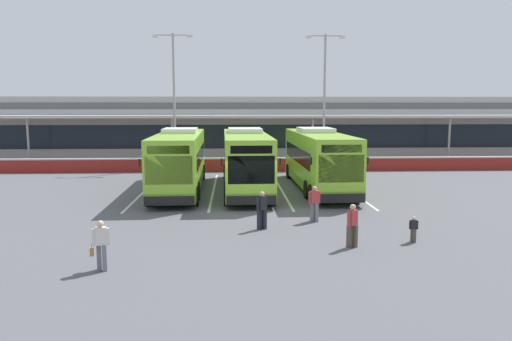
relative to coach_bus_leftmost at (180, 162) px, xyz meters
name	(u,v)px	position (x,y,z in m)	size (l,w,h in m)	color
ground_plane	(251,210)	(4.15, -5.90, -1.79)	(200.00, 200.00, 0.00)	#56565B
terminal_building	(241,127)	(4.15, 21.01, 1.23)	(70.00, 13.00, 6.00)	#B7B7B2
red_barrier_wall	(244,165)	(4.15, 8.60, -1.23)	(60.00, 0.40, 1.10)	maroon
coach_bus_leftmost	(180,162)	(0.00, 0.00, 0.00)	(3.07, 12.20, 3.78)	#8CC633
coach_bus_left_centre	(246,161)	(4.03, -0.05, 0.00)	(3.07, 12.20, 3.78)	#8CC633
coach_bus_centre	(318,160)	(8.55, 0.26, 0.00)	(3.07, 12.20, 3.78)	#8CC633
bay_stripe_far_west	(145,190)	(-2.15, 0.10, -1.78)	(0.14, 13.00, 0.01)	silver
bay_stripe_west	(214,190)	(2.05, 0.10, -1.78)	(0.14, 13.00, 0.01)	silver
bay_stripe_mid_west	(281,189)	(6.25, 0.10, -1.78)	(0.14, 13.00, 0.01)	silver
bay_stripe_centre	(348,189)	(10.45, 0.10, -1.78)	(0.14, 13.00, 0.01)	silver
pedestrian_with_handbag	(101,244)	(-0.93, -14.67, -0.93)	(0.65, 0.36, 1.62)	slate
pedestrian_in_dark_coat	(262,209)	(4.46, -9.70, -0.91)	(0.46, 0.42, 1.62)	black
pedestrian_child	(414,228)	(10.12, -11.95, -1.24)	(0.33, 0.21, 1.00)	#4C4238
pedestrian_near_bin	(352,224)	(7.62, -12.53, -0.91)	(0.47, 0.42, 1.62)	#4C4238
pedestrian_approaching_bus	(314,202)	(6.90, -8.42, -0.91)	(0.54, 0.29, 1.62)	slate
lamp_post_west	(174,92)	(-1.55, 11.17, 4.50)	(3.24, 0.28, 11.00)	#9E9EA3
lamp_post_centre	(324,92)	(10.89, 11.02, 4.50)	(3.24, 0.28, 11.00)	#9E9EA3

